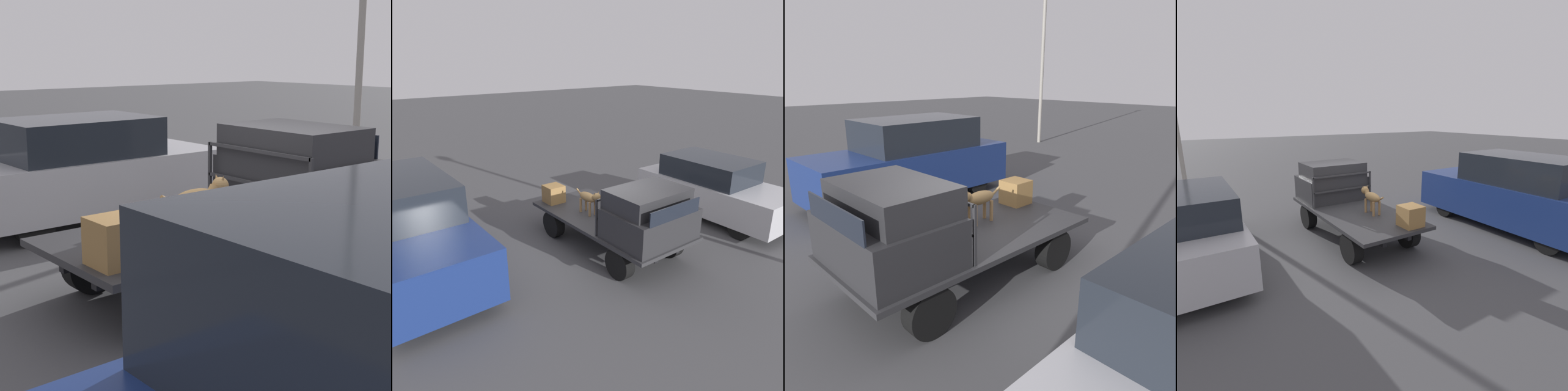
% 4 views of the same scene
% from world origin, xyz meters
% --- Properties ---
extents(ground_plane, '(80.00, 80.00, 0.00)m').
position_xyz_m(ground_plane, '(0.00, 0.00, 0.00)').
color(ground_plane, '#474749').
extents(flatbed_truck, '(4.12, 1.88, 0.74)m').
position_xyz_m(flatbed_truck, '(0.00, 0.00, 0.55)').
color(flatbed_truck, black).
rests_on(flatbed_truck, ground).
extents(truck_cab, '(1.36, 1.76, 1.08)m').
position_xyz_m(truck_cab, '(1.30, 0.00, 1.26)').
color(truck_cab, '#28282B').
rests_on(truck_cab, flatbed_truck).
extents(truck_headboard, '(0.04, 1.76, 0.84)m').
position_xyz_m(truck_headboard, '(0.59, 0.00, 1.30)').
color(truck_headboard, '#2D2D30').
rests_on(truck_headboard, flatbed_truck).
extents(dog, '(0.96, 0.23, 0.67)m').
position_xyz_m(dog, '(-0.47, -0.22, 1.17)').
color(dog, '#9E7547').
rests_on(dog, flatbed_truck).
extents(cargo_crate, '(0.46, 0.46, 0.46)m').
position_xyz_m(cargo_crate, '(-1.73, -0.47, 0.98)').
color(cargo_crate, olive).
rests_on(cargo_crate, flatbed_truck).
extents(parked_sedan, '(4.41, 1.79, 1.71)m').
position_xyz_m(parked_sedan, '(0.34, 3.67, 0.85)').
color(parked_sedan, black).
rests_on(parked_sedan, ground).
extents(parked_pickup_far, '(5.27, 2.03, 2.09)m').
position_xyz_m(parked_pickup_far, '(-1.78, -4.14, 1.01)').
color(parked_pickup_far, black).
rests_on(parked_pickup_far, ground).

